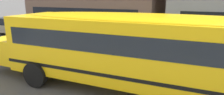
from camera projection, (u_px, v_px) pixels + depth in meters
name	position (u px, v px, depth m)	size (l,w,h in m)	color
ground_plane	(143.00, 76.00, 9.18)	(400.00, 400.00, 0.00)	#54514F
sidewalk_far	(169.00, 43.00, 15.65)	(120.00, 3.00, 0.01)	gray
lane_centreline	(143.00, 76.00, 9.17)	(110.00, 0.16, 0.01)	silver
school_bus	(144.00, 47.00, 7.31)	(13.65, 3.27, 3.03)	yellow
parked_car_beige_by_hydrant	(9.00, 26.00, 19.09)	(3.99, 2.05, 1.64)	#C1B28E
parked_car_silver_beside_sign	(58.00, 30.00, 16.60)	(3.96, 2.00, 1.64)	#B7BABF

